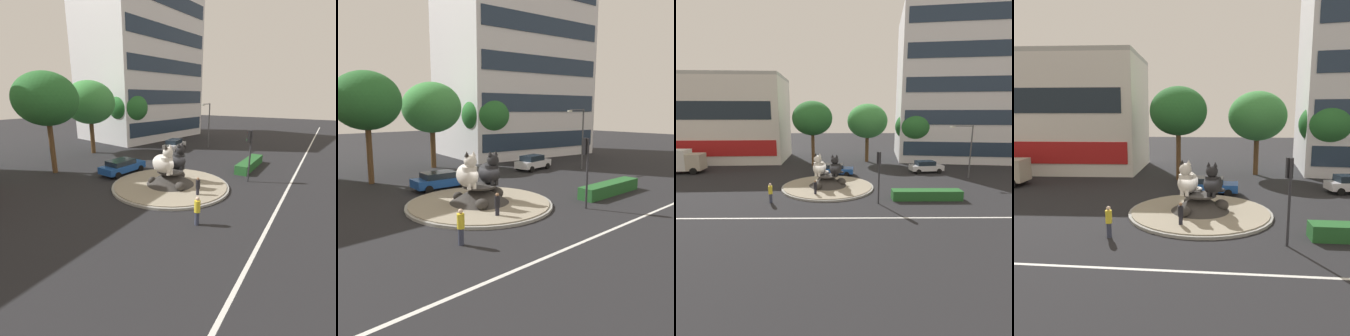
% 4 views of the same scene
% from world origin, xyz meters
% --- Properties ---
extents(ground_plane, '(160.00, 160.00, 0.00)m').
position_xyz_m(ground_plane, '(0.00, 0.00, 0.00)').
color(ground_plane, black).
extents(lane_centreline, '(112.00, 0.20, 0.01)m').
position_xyz_m(lane_centreline, '(0.00, -8.48, 0.00)').
color(lane_centreline, silver).
rests_on(lane_centreline, ground).
extents(roundabout_island, '(9.72, 9.72, 1.38)m').
position_xyz_m(roundabout_island, '(0.01, -0.01, 0.45)').
color(roundabout_island, gray).
rests_on(roundabout_island, ground).
extents(cat_statue_white, '(1.88, 2.38, 2.40)m').
position_xyz_m(cat_statue_white, '(-0.87, 0.05, 2.26)').
color(cat_statue_white, silver).
rests_on(cat_statue_white, roundabout_island).
extents(cat_statue_black, '(1.74, 2.35, 2.29)m').
position_xyz_m(cat_statue_black, '(0.84, -0.08, 2.22)').
color(cat_statue_black, black).
rests_on(cat_statue_black, roundabout_island).
extents(traffic_light_mast, '(0.35, 0.46, 4.57)m').
position_xyz_m(traffic_light_mast, '(4.69, -5.06, 3.21)').
color(traffic_light_mast, '#2D2D33').
rests_on(traffic_light_mast, ground).
extents(office_tower, '(21.09, 16.22, 24.01)m').
position_xyz_m(office_tower, '(21.15, 19.56, 12.00)').
color(office_tower, silver).
rests_on(office_tower, ground).
extents(clipped_hedge_strip, '(6.35, 1.20, 0.90)m').
position_xyz_m(clipped_hedge_strip, '(9.30, -4.06, 0.45)').
color(clipped_hedge_strip, '#235B28').
rests_on(clipped_hedge_strip, ground).
extents(broadleaf_tree_behind_island, '(5.95, 5.95, 8.23)m').
position_xyz_m(broadleaf_tree_behind_island, '(13.17, 15.88, 5.67)').
color(broadleaf_tree_behind_island, brown).
rests_on(broadleaf_tree_behind_island, ground).
extents(second_tree_near_tower, '(6.41, 6.41, 9.31)m').
position_xyz_m(second_tree_near_tower, '(5.62, 15.73, 6.56)').
color(second_tree_near_tower, brown).
rests_on(second_tree_near_tower, ground).
extents(third_tree_left, '(5.82, 5.82, 9.57)m').
position_xyz_m(third_tree_left, '(-2.76, 11.83, 7.07)').
color(third_tree_left, brown).
rests_on(third_tree_left, ground).
extents(streetlight_arm, '(2.74, 0.27, 6.42)m').
position_xyz_m(streetlight_arm, '(16.66, 4.10, 3.85)').
color(streetlight_arm, '#4C4C51').
rests_on(streetlight_arm, ground).
extents(pedestrian_black_shirt, '(0.32, 0.32, 1.59)m').
position_xyz_m(pedestrian_black_shirt, '(-1.02, -3.05, 0.84)').
color(pedestrian_black_shirt, black).
rests_on(pedestrian_black_shirt, ground).
extents(pedestrian_yellow_shirt, '(0.36, 0.36, 1.78)m').
position_xyz_m(pedestrian_yellow_shirt, '(-4.81, -4.86, 0.94)').
color(pedestrian_yellow_shirt, '#33384C').
rests_on(pedestrian_yellow_shirt, ground).
extents(sedan_on_far_lane, '(4.47, 2.39, 1.57)m').
position_xyz_m(sedan_on_far_lane, '(12.78, 7.34, 0.82)').
color(sedan_on_far_lane, silver).
rests_on(sedan_on_far_lane, ground).
extents(hatchback_near_shophouse, '(4.72, 2.39, 1.42)m').
position_xyz_m(hatchback_near_shophouse, '(0.61, 5.93, 0.76)').
color(hatchback_near_shophouse, '#19479E').
rests_on(hatchback_near_shophouse, ground).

